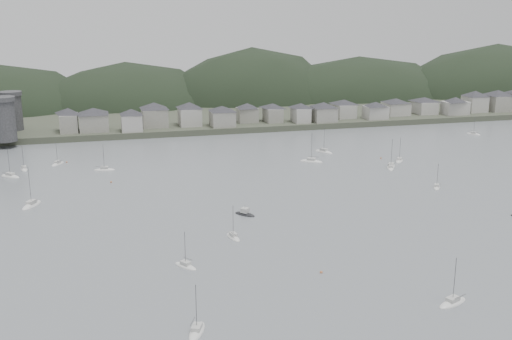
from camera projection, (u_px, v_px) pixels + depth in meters
name	position (u px, v px, depth m)	size (l,w,h in m)	color
ground	(341.00, 273.00, 138.16)	(900.00, 900.00, 0.00)	slate
far_shore_land	(173.00, 100.00, 413.56)	(900.00, 250.00, 3.00)	#383D2D
forested_ridge	(186.00, 124.00, 394.04)	(851.55, 103.94, 102.57)	black
waterfront_town	(294.00, 110.00, 320.17)	(451.48, 28.46, 12.92)	gray
moored_fleet	(208.00, 194.00, 198.95)	(266.83, 164.28, 13.57)	white
motor_launch_far	(245.00, 214.00, 178.70)	(6.46, 6.93, 3.69)	black
mooring_buoys	(258.00, 198.00, 194.73)	(126.94, 149.76, 0.70)	#B9693D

